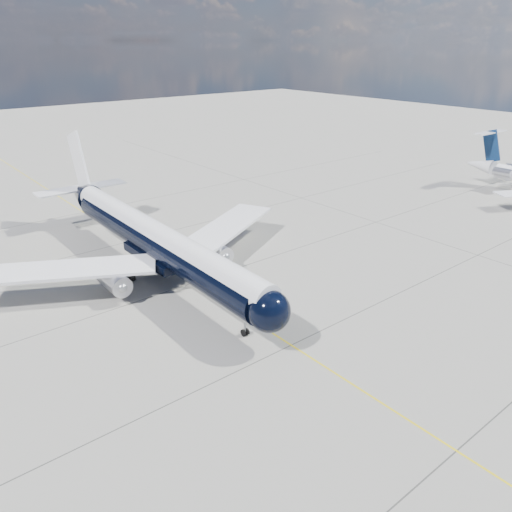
% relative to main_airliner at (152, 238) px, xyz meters
% --- Properties ---
extents(ground, '(320.00, 320.00, 0.00)m').
position_rel_main_airliner_xyz_m(ground, '(1.84, 0.16, -3.99)').
color(ground, gray).
rests_on(ground, ground).
extents(taxiway_centerline, '(0.16, 160.00, 0.01)m').
position_rel_main_airliner_xyz_m(taxiway_centerline, '(1.84, -4.84, -3.99)').
color(taxiway_centerline, yellow).
rests_on(taxiway_centerline, ground).
extents(main_airliner, '(36.62, 44.48, 12.87)m').
position_rel_main_airliner_xyz_m(main_airliner, '(0.00, 0.00, 0.00)').
color(main_airliner, black).
rests_on(main_airliner, ground).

